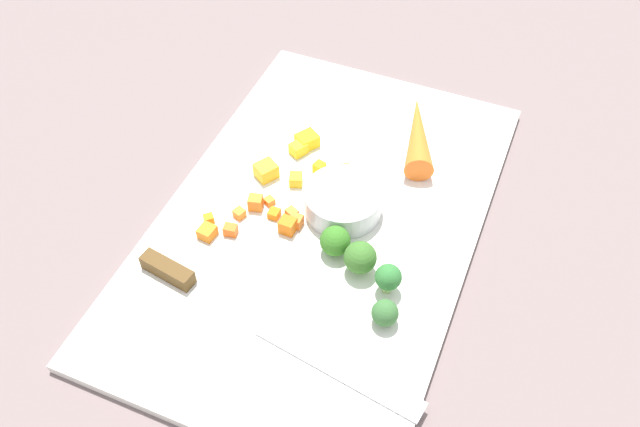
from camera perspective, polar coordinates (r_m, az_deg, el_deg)
The scene contains 25 objects.
ground_plane at distance 0.79m, azimuth 0.00°, elevation -1.04°, with size 4.00×4.00×0.00m, color slate.
cutting_board at distance 0.78m, azimuth 0.00°, elevation -0.76°, with size 0.54×0.35×0.01m, color white.
prep_bowl at distance 0.78m, azimuth 1.95°, elevation 1.04°, with size 0.09×0.09×0.03m, color #B9BDBF.
chef_knife at distance 0.71m, azimuth -7.45°, elevation -7.63°, with size 0.07×0.33×0.02m.
whole_carrot at distance 0.86m, azimuth 8.14°, elevation 6.66°, with size 0.04×0.04×0.13m, color orange.
carrot_dice_0 at distance 0.79m, azimuth -5.40°, elevation 0.91°, with size 0.02×0.01×0.02m, color orange.
carrot_dice_1 at distance 0.78m, azimuth -2.36°, elevation -0.04°, with size 0.01×0.01×0.01m, color orange.
carrot_dice_2 at distance 0.76m, azimuth -2.71°, elevation -1.02°, with size 0.02×0.02×0.02m, color orange.
carrot_dice_3 at distance 0.79m, azimuth -4.27°, elevation 0.99°, with size 0.01×0.01×0.01m, color orange.
carrot_dice_4 at distance 0.77m, azimuth -9.37°, elevation -1.54°, with size 0.02×0.02×0.01m, color orange.
carrot_dice_5 at distance 0.78m, azimuth -6.73°, elevation 0.01°, with size 0.01×0.01×0.01m, color orange.
carrot_dice_6 at distance 0.77m, azimuth -7.47°, elevation -1.37°, with size 0.01×0.01×0.01m, color orange.
carrot_dice_7 at distance 0.78m, azimuth -9.25°, elevation -0.44°, with size 0.01×0.01×0.01m, color orange.
carrot_dice_8 at distance 0.78m, azimuth -3.84°, elevation -0.01°, with size 0.01×0.01×0.01m, color orange.
carrot_dice_9 at distance 0.77m, azimuth -2.01°, elevation -0.64°, with size 0.01×0.01×0.01m, color orange.
pepper_dice_0 at distance 0.85m, azimuth -1.81°, elevation 5.42°, with size 0.02×0.02×0.02m, color yellow.
pepper_dice_1 at distance 0.86m, azimuth -1.07°, elevation 6.11°, with size 0.02×0.02×0.02m, color yellow.
pepper_dice_2 at distance 0.82m, azimuth 2.39°, elevation 3.55°, with size 0.01×0.01×0.01m, color yellow.
pepper_dice_3 at distance 0.81m, azimuth -2.03°, elevation 2.84°, with size 0.02×0.01×0.01m, color yellow.
pepper_dice_4 at distance 0.82m, azimuth -0.05°, elevation 3.83°, with size 0.01×0.01×0.01m, color yellow.
pepper_dice_5 at distance 0.82m, azimuth -4.51°, elevation 3.58°, with size 0.02×0.02×0.02m, color yellow.
broccoli_floret_0 at distance 0.71m, azimuth 5.71°, elevation -5.34°, with size 0.03×0.03×0.04m.
broccoli_floret_1 at distance 0.69m, azimuth 5.43°, elevation -8.25°, with size 0.03×0.03×0.03m.
broccoli_floret_2 at distance 0.72m, azimuth 3.37°, elevation -3.70°, with size 0.04×0.04×0.04m.
broccoli_floret_3 at distance 0.74m, azimuth 1.27°, elevation -2.31°, with size 0.03×0.03×0.04m.
Camera 1 is at (0.46, 0.19, 0.61)m, focal length 38.43 mm.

